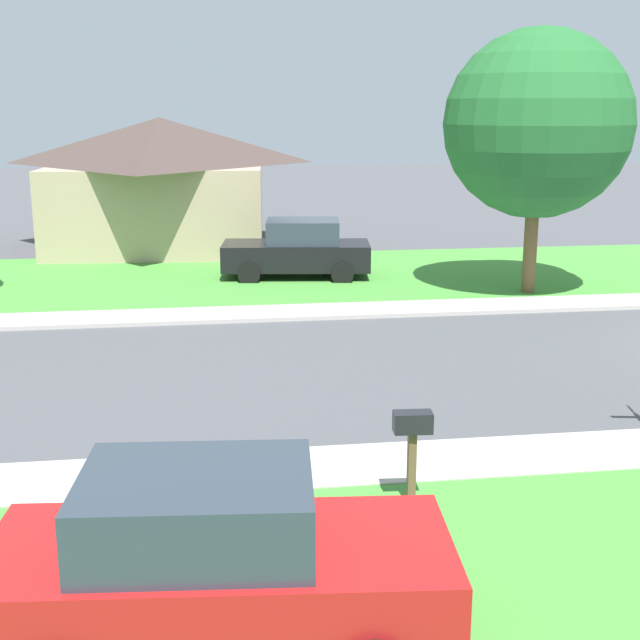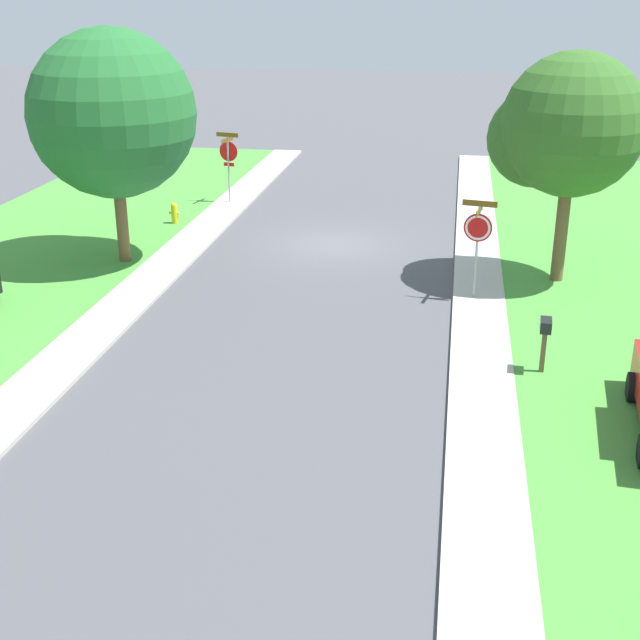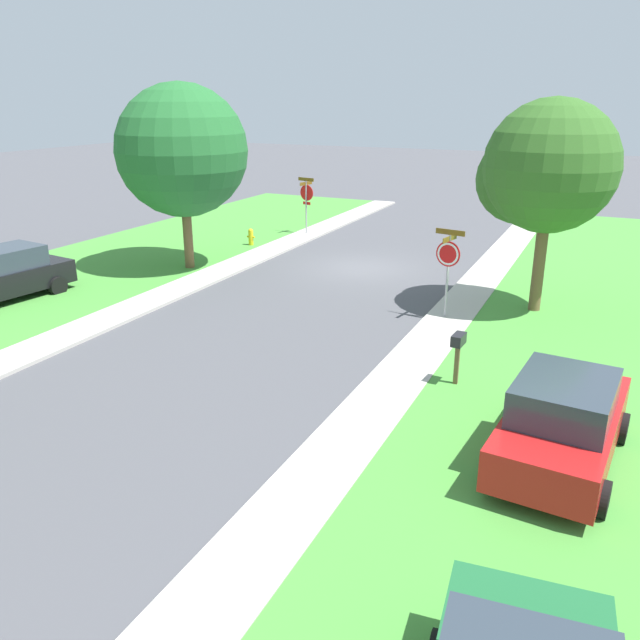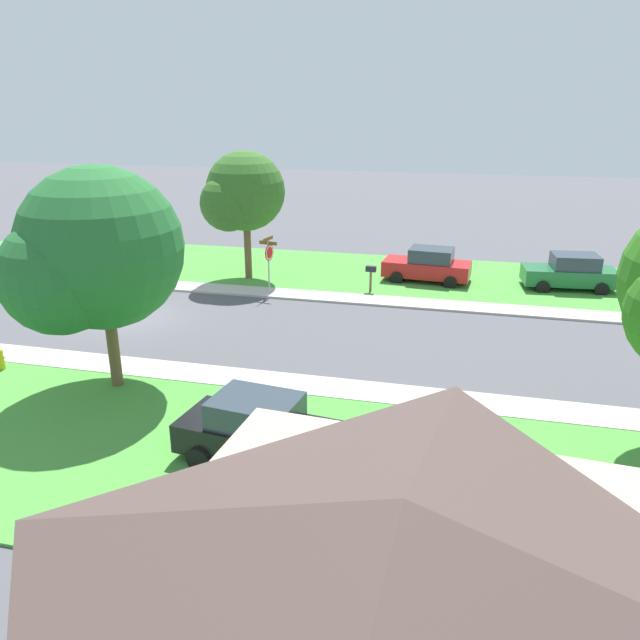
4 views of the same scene
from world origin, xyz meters
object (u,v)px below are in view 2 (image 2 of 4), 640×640
mailbox (545,332)px  stop_sign_near_corner (228,156)px  stop_sign_far_corner (478,233)px  tree_sidewalk_mid (106,118)px  tree_across_right (563,129)px  fire_hydrant (174,213)px

mailbox → stop_sign_near_corner: bearing=-52.5°
stop_sign_near_corner → stop_sign_far_corner: same height
tree_sidewalk_mid → tree_across_right: 13.05m
tree_sidewalk_mid → mailbox: bearing=152.5°
tree_across_right → fire_hydrant: 13.84m
tree_sidewalk_mid → mailbox: (-12.35, 6.44, -3.36)m
mailbox → tree_sidewalk_mid: bearing=-27.5°
stop_sign_far_corner → tree_sidewalk_mid: tree_sidewalk_mid is taller
stop_sign_far_corner → tree_sidewalk_mid: size_ratio=0.40×
tree_across_right → fire_hydrant: size_ratio=7.78×
fire_hydrant → mailbox: size_ratio=0.63×
tree_sidewalk_mid → fire_hydrant: (-0.42, -4.26, -3.93)m
tree_across_right → mailbox: 7.47m
stop_sign_near_corner → mailbox: stop_sign_near_corner is taller
fire_hydrant → stop_sign_near_corner: bearing=-108.5°
stop_sign_near_corner → mailbox: size_ratio=2.11×
tree_sidewalk_mid → mailbox: 14.33m
tree_across_right → mailbox: bearing=84.0°
stop_sign_near_corner → fire_hydrant: 3.86m
tree_sidewalk_mid → tree_across_right: (-13.05, -0.20, -0.01)m
tree_across_right → fire_hydrant: (12.64, -4.06, -3.92)m
tree_across_right → mailbox: (0.70, 6.64, -3.35)m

